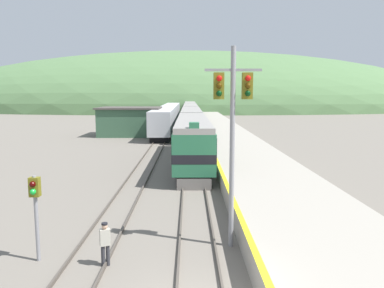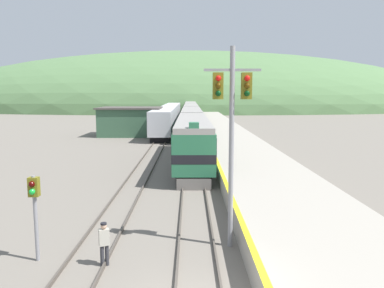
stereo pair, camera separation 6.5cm
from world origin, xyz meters
The scene contains 13 objects.
track_main centered at (0.00, 70.00, 0.08)m, with size 1.52×180.00×0.16m.
track_siding centered at (-4.05, 70.00, 0.08)m, with size 1.52×180.00×0.16m.
platform centered at (4.80, 50.00, 0.52)m, with size 6.18×140.00×1.04m.
distant_hills centered at (0.00, 145.21, 0.00)m, with size 215.74×97.08×45.89m.
station_shed centered at (-9.06, 45.86, 2.11)m, with size 9.07×7.44×4.19m.
express_train_lead_car centered at (0.00, 23.18, 2.19)m, with size 2.91×19.60×4.35m.
carriage_second centered at (0.00, 44.68, 2.17)m, with size 2.90×21.18×3.99m.
carriage_third centered at (0.00, 66.75, 2.17)m, with size 2.90×21.18×3.99m.
carriage_fourth centered at (0.00, 88.81, 2.17)m, with size 2.90×21.18×3.99m.
siding_train centered at (-4.05, 59.80, 2.03)m, with size 2.90×47.83×3.94m.
signal_mast_main centered at (1.37, 4.81, 5.23)m, with size 2.20×0.42×7.97m.
signal_post_siding centered at (-5.93, 3.50, 2.33)m, with size 0.36×0.42×3.22m.
track_worker centered at (-3.34, 3.08, 0.90)m, with size 0.42×0.34×1.61m.
Camera 1 is at (-0.34, -9.74, 6.17)m, focal length 35.00 mm.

